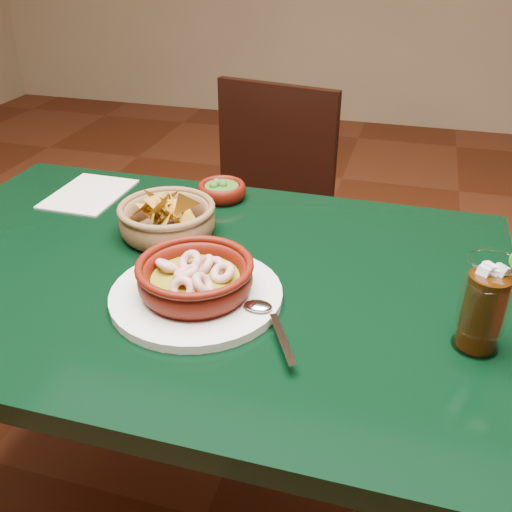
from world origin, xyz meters
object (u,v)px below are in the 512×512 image
(dining_table, at_px, (191,310))
(shrimp_plate, at_px, (196,282))
(dining_chair, at_px, (259,222))
(cola_drink, at_px, (484,306))
(chip_basket, at_px, (167,219))

(dining_table, xyz_separation_m, shrimp_plate, (0.05, -0.09, 0.13))
(dining_chair, relative_size, shrimp_plate, 2.52)
(dining_chair, xyz_separation_m, cola_drink, (0.57, -0.80, 0.33))
(dining_chair, bearing_deg, dining_table, -85.28)
(shrimp_plate, distance_m, chip_basket, 0.25)
(dining_chair, bearing_deg, shrimp_plate, -82.00)
(cola_drink, bearing_deg, shrimp_plate, 179.88)
(dining_table, xyz_separation_m, chip_basket, (-0.09, 0.12, 0.14))
(dining_table, distance_m, shrimp_plate, 0.17)
(dining_table, height_order, chip_basket, chip_basket)
(shrimp_plate, bearing_deg, dining_chair, 98.00)
(dining_chair, distance_m, cola_drink, 1.04)
(dining_table, bearing_deg, shrimp_plate, -59.67)
(dining_table, height_order, shrimp_plate, shrimp_plate)
(dining_table, height_order, dining_chair, dining_chair)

